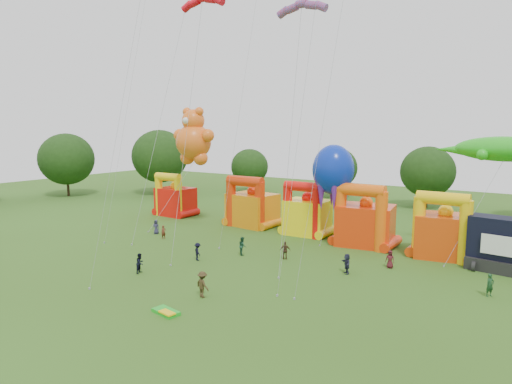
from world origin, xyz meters
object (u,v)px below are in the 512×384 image
Objects in this scene: bouncy_castle_2 at (306,214)px; spectator_0 at (156,227)px; octopus_kite at (333,176)px; teddy_bear_kite at (184,163)px; gecko_kite at (482,196)px; spectator_4 at (285,250)px; bouncy_castle_0 at (174,199)px.

spectator_0 is (-14.84, -9.60, -1.59)m from bouncy_castle_2.
spectator_0 is (-18.81, -7.96, -6.48)m from octopus_kite.
teddy_bear_kite is 1.40× the size of octopus_kite.
spectator_0 is at bearing -157.06° from octopus_kite.
bouncy_castle_2 is 6.51m from octopus_kite.
gecko_kite reaches higher than spectator_4.
gecko_kite is at bearing 7.77° from teddy_bear_kite.
bouncy_castle_2 is at bearing 16.40° from teddy_bear_kite.
gecko_kite is (18.36, 0.14, 3.69)m from bouncy_castle_2.
octopus_kite is (-14.38, -1.77, 1.20)m from gecko_kite.
bouncy_castle_2 is 18.72m from gecko_kite.
teddy_bear_kite reaches higher than bouncy_castle_0.
bouncy_castle_0 is at bearing -179.90° from gecko_kite.
octopus_kite is at bearing -22.32° from bouncy_castle_2.
teddy_bear_kite reaches higher than bouncy_castle_2.
gecko_kite is at bearing 7.03° from octopus_kite.
gecko_kite reaches higher than bouncy_castle_2.
spectator_0 is at bearing -56.70° from bouncy_castle_0.
teddy_bear_kite reaches higher than gecko_kite.
teddy_bear_kite is at bearing -35.71° from bouncy_castle_0.
bouncy_castle_2 is 0.42× the size of teddy_bear_kite.
bouncy_castle_2 is at bearing 13.57° from spectator_0.
bouncy_castle_2 is at bearing 157.68° from octopus_kite.
bouncy_castle_2 is 0.54× the size of gecko_kite.
gecko_kite is 14.54m from octopus_kite.
teddy_bear_kite is 33.68m from gecko_kite.
gecko_kite reaches higher than spectator_0.
octopus_kite is (25.17, -1.71, 4.96)m from bouncy_castle_0.
gecko_kite reaches higher than octopus_kite.
bouncy_castle_0 is at bearing 144.29° from teddy_bear_kite.
teddy_bear_kite reaches higher than spectator_4.
bouncy_castle_2 is 3.67× the size of spectator_4.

